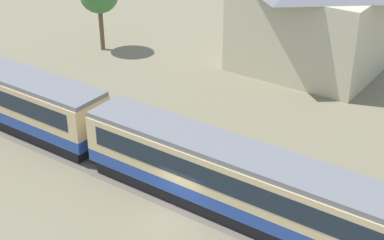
% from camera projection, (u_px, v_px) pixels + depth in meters
% --- Properties ---
extents(ground_plane, '(600.00, 600.00, 0.00)m').
position_uv_depth(ground_plane, '(178.00, 213.00, 32.56)').
color(ground_plane, '#7A7056').
extents(passenger_train, '(60.93, 3.10, 4.11)m').
position_uv_depth(passenger_train, '(246.00, 183.00, 31.14)').
color(passenger_train, '#234293').
rests_on(passenger_train, ground_plane).
extents(railway_track, '(115.05, 3.60, 0.04)m').
position_uv_depth(railway_track, '(300.00, 240.00, 30.49)').
color(railway_track, '#665B51').
rests_on(railway_track, ground_plane).
extents(station_house_grey_roof, '(12.25, 9.90, 9.11)m').
position_uv_depth(station_house_grey_roof, '(311.00, 15.00, 48.65)').
color(station_house_grey_roof, beige).
rests_on(station_house_grey_roof, ground_plane).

